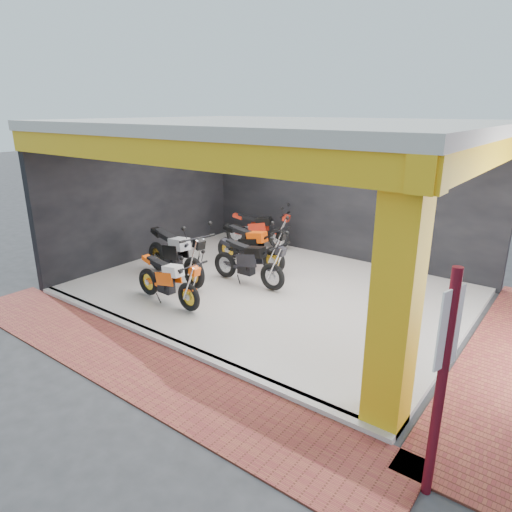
# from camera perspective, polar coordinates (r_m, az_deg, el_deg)

# --- Properties ---
(ground) EXTENTS (80.00, 80.00, 0.00)m
(ground) POSITION_cam_1_polar(r_m,az_deg,el_deg) (8.82, -5.67, -8.52)
(ground) COLOR #2D2D30
(ground) RESTS_ON ground
(showroom_floor) EXTENTS (8.00, 6.00, 0.10)m
(showroom_floor) POSITION_cam_1_polar(r_m,az_deg,el_deg) (10.22, 1.94, -4.30)
(showroom_floor) COLOR silver
(showroom_floor) RESTS_ON ground
(showroom_ceiling) EXTENTS (8.40, 6.40, 0.20)m
(showroom_ceiling) POSITION_cam_1_polar(r_m,az_deg,el_deg) (9.46, 2.18, 16.01)
(showroom_ceiling) COLOR beige
(showroom_ceiling) RESTS_ON corner_column
(back_wall) EXTENTS (8.20, 0.20, 3.50)m
(back_wall) POSITION_cam_1_polar(r_m,az_deg,el_deg) (12.32, 10.46, 7.53)
(back_wall) COLOR black
(back_wall) RESTS_ON ground
(left_wall) EXTENTS (0.20, 6.20, 3.50)m
(left_wall) POSITION_cam_1_polar(r_m,az_deg,el_deg) (12.47, -13.67, 7.44)
(left_wall) COLOR black
(left_wall) RESTS_ON ground
(corner_column) EXTENTS (0.50, 0.50, 3.50)m
(corner_column) POSITION_cam_1_polar(r_m,az_deg,el_deg) (5.70, 17.16, -5.30)
(corner_column) COLOR gold
(corner_column) RESTS_ON ground
(header_beam_front) EXTENTS (8.40, 0.30, 0.40)m
(header_beam_front) POSITION_cam_1_polar(r_m,az_deg,el_deg) (7.24, -11.99, 12.66)
(header_beam_front) COLOR gold
(header_beam_front) RESTS_ON corner_column
(header_beam_right) EXTENTS (0.30, 6.40, 0.40)m
(header_beam_right) POSITION_cam_1_polar(r_m,az_deg,el_deg) (7.90, 27.18, 11.53)
(header_beam_right) COLOR gold
(header_beam_right) RESTS_ON corner_column
(floor_kerb) EXTENTS (8.00, 0.20, 0.10)m
(floor_kerb) POSITION_cam_1_polar(r_m,az_deg,el_deg) (8.17, -10.61, -10.65)
(floor_kerb) COLOR silver
(floor_kerb) RESTS_ON ground
(paver_front) EXTENTS (9.00, 1.40, 0.03)m
(paver_front) POSITION_cam_1_polar(r_m,az_deg,el_deg) (7.77, -14.92, -12.91)
(paver_front) COLOR brown
(paver_front) RESTS_ON ground
(paver_right) EXTENTS (1.40, 7.00, 0.03)m
(paver_right) POSITION_cam_1_polar(r_m,az_deg,el_deg) (8.69, 29.29, -11.24)
(paver_right) COLOR brown
(paver_right) RESTS_ON ground
(signpost) EXTENTS (0.12, 0.35, 2.56)m
(signpost) POSITION_cam_1_polar(r_m,az_deg,el_deg) (4.97, 22.23, -13.98)
(signpost) COLOR #560D18
(signpost) RESTS_ON ground
(moto_hero) EXTENTS (1.99, 0.82, 1.19)m
(moto_hero) POSITION_cam_1_polar(r_m,az_deg,el_deg) (8.93, -8.47, -3.40)
(moto_hero) COLOR #FF530A
(moto_hero) RESTS_ON showroom_floor
(moto_row_a) EXTENTS (2.52, 1.33, 1.46)m
(moto_row_a) POSITION_cam_1_polar(r_m,az_deg,el_deg) (9.98, -7.85, -0.23)
(moto_row_a) COLOR black
(moto_row_a) RESTS_ON showroom_floor
(moto_row_b) EXTENTS (2.08, 0.78, 1.27)m
(moto_row_b) POSITION_cam_1_polar(r_m,az_deg,el_deg) (9.82, 2.08, -0.97)
(moto_row_b) COLOR black
(moto_row_b) RESTS_ON showroom_floor
(moto_row_c) EXTENTS (2.20, 0.82, 1.35)m
(moto_row_c) POSITION_cam_1_polar(r_m,az_deg,el_deg) (10.82, 2.19, 1.04)
(moto_row_c) COLOR black
(moto_row_c) RESTS_ON showroom_floor
(moto_row_d) EXTENTS (2.16, 1.27, 1.24)m
(moto_row_d) POSITION_cam_1_polar(r_m,az_deg,el_deg) (12.78, 2.89, 3.46)
(moto_row_d) COLOR #B42413
(moto_row_d) RESTS_ON showroom_floor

